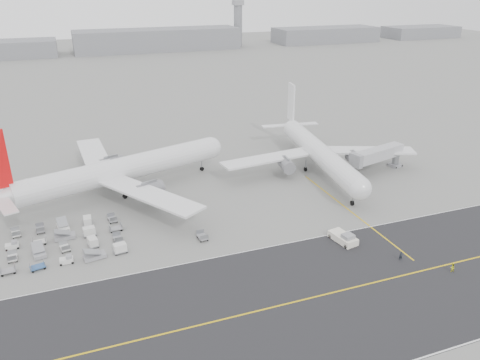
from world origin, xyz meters
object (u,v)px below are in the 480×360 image
object	(u,v)px
control_tower	(238,22)
jet_bridge	(378,155)
airliner_a	(118,171)
pushback_tug	(344,238)
ground_crew_a	(401,256)
ground_crew_b	(452,267)
airliner_b	(318,152)

from	to	relation	value
control_tower	jet_bridge	world-z (taller)	control_tower
airliner_a	pushback_tug	world-z (taller)	airliner_a
jet_bridge	ground_crew_a	size ratio (longest dim) A/B	10.64
jet_bridge	ground_crew_b	size ratio (longest dim) A/B	11.08
airliner_a	control_tower	bearing A→B (deg)	-43.42
pushback_tug	jet_bridge	world-z (taller)	jet_bridge
airliner_a	ground_crew_b	distance (m)	69.64
airliner_b	ground_crew_b	size ratio (longest dim) A/B	32.19
jet_bridge	ground_crew_b	bearing A→B (deg)	-123.73
control_tower	ground_crew_b	distance (m)	292.83
ground_crew_a	airliner_b	bearing A→B (deg)	104.74
pushback_tug	jet_bridge	bearing A→B (deg)	35.82
airliner_b	jet_bridge	size ratio (longest dim) A/B	2.90
control_tower	ground_crew_b	size ratio (longest dim) A/B	19.75
control_tower	ground_crew_a	xyz separation A→B (m)	(-72.14, -279.08, -15.43)
control_tower	ground_crew_b	xyz separation A→B (m)	(-66.34, -284.79, -15.46)
pushback_tug	ground_crew_a	bearing A→B (deg)	-65.59
ground_crew_a	jet_bridge	bearing A→B (deg)	84.37
airliner_a	ground_crew_b	bearing A→B (deg)	-154.17
pushback_tug	ground_crew_a	size ratio (longest dim) A/B	4.54
pushback_tug	ground_crew_a	world-z (taller)	pushback_tug
pushback_tug	jet_bridge	xyz separation A→B (m)	(25.83, 26.46, 3.71)
ground_crew_b	control_tower	bearing A→B (deg)	-91.45
control_tower	airliner_b	bearing A→B (deg)	-105.41
jet_bridge	ground_crew_b	xyz separation A→B (m)	(-14.07, -40.91, -3.78)
airliner_a	airliner_b	distance (m)	48.60
pushback_tug	ground_crew_b	bearing A→B (deg)	-60.71
airliner_b	airliner_a	bearing A→B (deg)	-176.54
airliner_b	ground_crew_b	xyz separation A→B (m)	(-0.83, -47.19, -4.29)
pushback_tug	ground_crew_b	world-z (taller)	pushback_tug
airliner_a	ground_crew_a	world-z (taller)	airliner_a
pushback_tug	ground_crew_b	distance (m)	18.63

